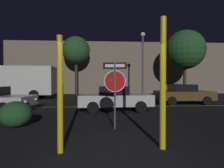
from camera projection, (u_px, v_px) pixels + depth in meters
ground_plane at (111, 154)px, 3.88m from camera, size 260.00×260.00×0.00m
road_center_stripe at (105, 106)px, 10.98m from camera, size 36.85×0.12×0.01m
stop_sign at (115, 82)px, 5.87m from camera, size 0.79×0.17×2.25m
yellow_pole_left at (60, 94)px, 3.95m from camera, size 0.13×0.13×2.66m
yellow_pole_right at (163, 83)px, 4.17m from camera, size 0.15×0.15×3.16m
hedge_bush_1 at (16, 114)px, 6.16m from camera, size 1.11×0.97×0.91m
passing_car_2 at (115, 98)px, 9.53m from camera, size 4.05×1.95×1.34m
passing_car_3 at (183, 94)px, 12.35m from camera, size 3.93×1.94×1.38m
delivery_truck at (13, 81)px, 15.71m from camera, size 7.19×2.72×2.89m
street_lamp at (143, 56)px, 16.02m from camera, size 0.43×0.43×6.07m
tree_1 at (185, 50)px, 18.17m from camera, size 4.06×4.06×6.86m
tree_2 at (76, 51)px, 19.61m from camera, size 3.12×3.12×6.59m
building_backdrop at (122, 69)px, 23.24m from camera, size 28.64×3.40×6.43m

